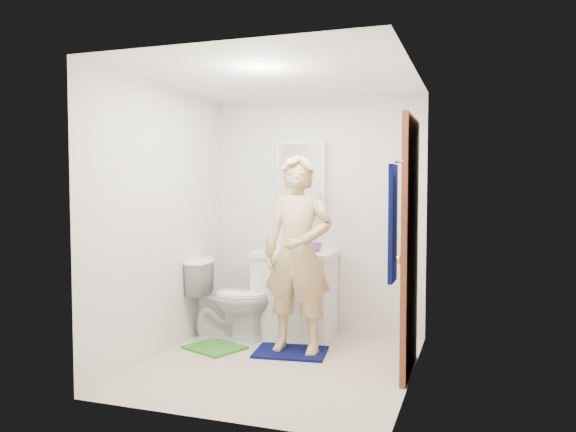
% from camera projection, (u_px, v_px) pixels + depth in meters
% --- Properties ---
extents(floor, '(2.20, 2.40, 0.02)m').
position_uv_depth(floor, '(278.00, 365.00, 4.74)').
color(floor, beige).
rests_on(floor, ground).
extents(ceiling, '(2.20, 2.40, 0.02)m').
position_uv_depth(ceiling, '(278.00, 75.00, 4.60)').
color(ceiling, white).
rests_on(ceiling, ground).
extents(wall_back, '(2.20, 0.02, 2.40)m').
position_uv_depth(wall_back, '(318.00, 215.00, 5.81)').
color(wall_back, silver).
rests_on(wall_back, ground).
extents(wall_front, '(2.20, 0.02, 2.40)m').
position_uv_depth(wall_front, '(213.00, 234.00, 3.53)').
color(wall_front, silver).
rests_on(wall_front, ground).
extents(wall_left, '(0.02, 2.40, 2.40)m').
position_uv_depth(wall_left, '(162.00, 220.00, 5.03)').
color(wall_left, silver).
rests_on(wall_left, ground).
extents(wall_right, '(0.02, 2.40, 2.40)m').
position_uv_depth(wall_right, '(414.00, 225.00, 4.31)').
color(wall_right, silver).
rests_on(wall_right, ground).
extents(vanity_cabinet, '(0.75, 0.55, 0.80)m').
position_uv_depth(vanity_cabinet, '(295.00, 296.00, 5.63)').
color(vanity_cabinet, white).
rests_on(vanity_cabinet, floor).
extents(countertop, '(0.79, 0.59, 0.05)m').
position_uv_depth(countertop, '(295.00, 254.00, 5.60)').
color(countertop, white).
rests_on(countertop, vanity_cabinet).
extents(sink_basin, '(0.40, 0.40, 0.03)m').
position_uv_depth(sink_basin, '(295.00, 252.00, 5.60)').
color(sink_basin, white).
rests_on(sink_basin, countertop).
extents(faucet, '(0.03, 0.03, 0.12)m').
position_uv_depth(faucet, '(301.00, 243.00, 5.77)').
color(faucet, silver).
rests_on(faucet, countertop).
extents(medicine_cabinet, '(0.50, 0.12, 0.70)m').
position_uv_depth(medicine_cabinet, '(302.00, 176.00, 5.77)').
color(medicine_cabinet, white).
rests_on(medicine_cabinet, wall_back).
extents(mirror_panel, '(0.46, 0.01, 0.66)m').
position_uv_depth(mirror_panel, '(300.00, 176.00, 5.71)').
color(mirror_panel, white).
rests_on(mirror_panel, wall_back).
extents(door, '(0.05, 0.80, 2.05)m').
position_uv_depth(door, '(410.00, 246.00, 4.48)').
color(door, brown).
rests_on(door, ground).
extents(door_knob, '(0.07, 0.07, 0.07)m').
position_uv_depth(door_knob, '(399.00, 260.00, 4.19)').
color(door_knob, gold).
rests_on(door_knob, door).
extents(towel, '(0.03, 0.24, 0.80)m').
position_uv_depth(towel, '(393.00, 223.00, 3.80)').
color(towel, '#070C45').
rests_on(towel, wall_right).
extents(towel_hook, '(0.06, 0.02, 0.02)m').
position_uv_depth(towel_hook, '(399.00, 161.00, 3.76)').
color(towel_hook, silver).
rests_on(towel_hook, wall_right).
extents(toilet, '(0.83, 0.55, 0.79)m').
position_uv_depth(toilet, '(230.00, 298.00, 5.51)').
color(toilet, white).
rests_on(toilet, floor).
extents(bath_mat, '(0.69, 0.53, 0.02)m').
position_uv_depth(bath_mat, '(291.00, 352.00, 5.03)').
color(bath_mat, '#070C45').
rests_on(bath_mat, floor).
extents(green_rug, '(0.61, 0.57, 0.02)m').
position_uv_depth(green_rug, '(215.00, 347.00, 5.18)').
color(green_rug, '#37832B').
rests_on(green_rug, floor).
extents(soap_dispenser, '(0.10, 0.11, 0.18)m').
position_uv_depth(soap_dispenser, '(271.00, 242.00, 5.65)').
color(soap_dispenser, '#B96E56').
rests_on(soap_dispenser, countertop).
extents(toothbrush_cup, '(0.14, 0.14, 0.09)m').
position_uv_depth(toothbrush_cup, '(317.00, 247.00, 5.60)').
color(toothbrush_cup, '#914599').
rests_on(toothbrush_cup, countertop).
extents(man, '(0.66, 0.46, 1.75)m').
position_uv_depth(man, '(298.00, 254.00, 4.99)').
color(man, tan).
rests_on(man, bath_mat).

